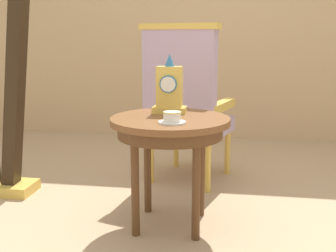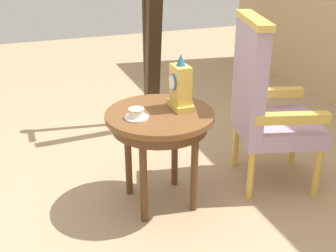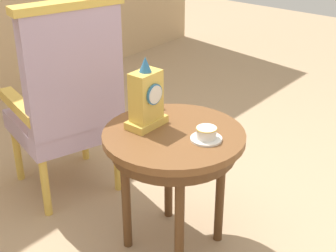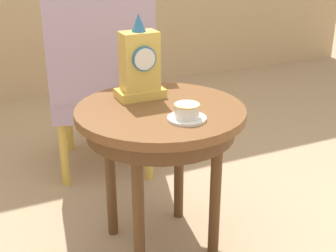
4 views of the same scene
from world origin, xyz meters
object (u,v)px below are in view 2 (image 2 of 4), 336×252
(harp, at_px, (151,45))
(mantel_clock, at_px, (180,87))
(side_table, at_px, (160,125))
(armchair, at_px, (265,102))
(teacup_left, at_px, (136,114))

(harp, bearing_deg, mantel_clock, -9.79)
(side_table, xyz_separation_m, armchair, (-0.00, 0.73, 0.05))
(mantel_clock, bearing_deg, armchair, 87.73)
(teacup_left, relative_size, armchair, 0.12)
(mantel_clock, distance_m, armchair, 0.61)
(side_table, relative_size, harp, 0.35)
(armchair, distance_m, harp, 1.20)
(side_table, relative_size, teacup_left, 4.64)
(teacup_left, height_order, harp, harp)
(harp, bearing_deg, teacup_left, -22.70)
(side_table, distance_m, mantel_clock, 0.26)
(mantel_clock, bearing_deg, harp, 170.21)
(side_table, xyz_separation_m, harp, (-1.13, 0.33, 0.20))
(side_table, bearing_deg, teacup_left, -77.54)
(teacup_left, relative_size, mantel_clock, 0.42)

